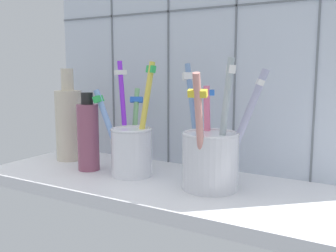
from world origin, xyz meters
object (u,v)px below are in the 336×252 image
Objects in this scene: toothbrush_cup_right at (211,155)px; soap_bottle at (88,135)px; ceramic_vase at (69,123)px; toothbrush_cup_left at (131,147)px.

toothbrush_cup_right is 1.41× the size of soap_bottle.
ceramic_vase is at bearing 173.90° from toothbrush_cup_right.
toothbrush_cup_left is 1.08× the size of ceramic_vase.
toothbrush_cup_left reaches higher than soap_bottle.
toothbrush_cup_right is 31.43cm from ceramic_vase.
toothbrush_cup_right is at bearing 1.94° from soap_bottle.
toothbrush_cup_left is 8.44cm from soap_bottle.
soap_bottle is (8.49, -4.10, -1.15)cm from ceramic_vase.
toothbrush_cup_right reaches higher than soap_bottle.
toothbrush_cup_left is at bearing -10.65° from ceramic_vase.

